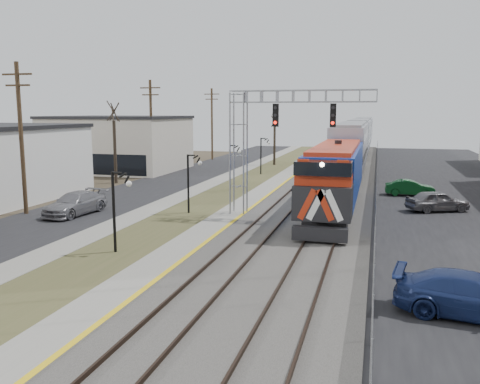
% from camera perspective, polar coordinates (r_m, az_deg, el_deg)
% --- Properties ---
extents(street_west, '(7.00, 120.00, 0.04)m').
position_cam_1_polar(street_west, '(43.81, -11.71, -0.09)').
color(street_west, black).
rests_on(street_west, ground).
extents(sidewalk, '(2.00, 120.00, 0.08)m').
position_cam_1_polar(sidewalk, '(41.98, -6.21, -0.31)').
color(sidewalk, gray).
rests_on(sidewalk, ground).
extents(grass_median, '(4.00, 120.00, 0.06)m').
position_cam_1_polar(grass_median, '(41.00, -2.30, -0.51)').
color(grass_median, '#434625').
rests_on(grass_median, ground).
extents(platform, '(2.00, 120.00, 0.24)m').
position_cam_1_polar(platform, '(40.20, 1.78, -0.57)').
color(platform, gray).
rests_on(platform, ground).
extents(ballast_bed, '(8.00, 120.00, 0.20)m').
position_cam_1_polar(ballast_bed, '(39.37, 8.88, -0.91)').
color(ballast_bed, '#595651').
rests_on(ballast_bed, ground).
extents(platform_edge, '(0.24, 120.00, 0.01)m').
position_cam_1_polar(platform_edge, '(39.99, 3.01, -0.45)').
color(platform_edge, gold).
rests_on(platform_edge, platform).
extents(track_near, '(1.58, 120.00, 0.15)m').
position_cam_1_polar(track_near, '(39.60, 6.01, -0.53)').
color(track_near, '#2D2119').
rests_on(track_near, ballast_bed).
extents(track_far, '(1.58, 120.00, 0.15)m').
position_cam_1_polar(track_far, '(39.21, 11.06, -0.75)').
color(track_far, '#2D2119').
rests_on(track_far, ballast_bed).
extents(train, '(3.00, 85.85, 5.33)m').
position_cam_1_polar(train, '(69.80, 13.00, 5.61)').
color(train, '#123299').
rests_on(train, ground).
extents(signal_gantry, '(9.00, 1.07, 8.15)m').
position_cam_1_polar(signal_gantry, '(32.33, 2.79, 6.83)').
color(signal_gantry, gray).
rests_on(signal_gantry, ground).
extents(lampposts, '(0.14, 62.14, 4.00)m').
position_cam_1_polar(lampposts, '(25.46, -13.66, -2.16)').
color(lampposts, black).
rests_on(lampposts, ground).
extents(utility_poles, '(0.28, 80.28, 10.00)m').
position_cam_1_polar(utility_poles, '(36.49, -23.34, 5.43)').
color(utility_poles, '#4C3823').
rests_on(utility_poles, ground).
extents(fence, '(0.04, 120.00, 1.60)m').
position_cam_1_polar(fence, '(39.04, 15.04, -0.15)').
color(fence, gray).
rests_on(fence, ground).
extents(bare_trees, '(12.30, 42.30, 5.95)m').
position_cam_1_polar(bare_trees, '(47.48, -10.94, 3.90)').
color(bare_trees, '#382D23').
rests_on(bare_trees, ground).
extents(car_lot_d, '(5.33, 2.77, 1.48)m').
position_cam_1_polar(car_lot_d, '(18.89, 24.68, -10.65)').
color(car_lot_d, navy).
rests_on(car_lot_d, ground).
extents(car_lot_e, '(4.56, 3.25, 1.44)m').
position_cam_1_polar(car_lot_e, '(37.37, 21.29, -0.99)').
color(car_lot_e, slate).
rests_on(car_lot_e, ground).
extents(car_lot_f, '(3.91, 1.43, 1.28)m').
position_cam_1_polar(car_lot_f, '(43.54, 18.54, 0.40)').
color(car_lot_f, '#0E461B').
rests_on(car_lot_f, ground).
extents(car_street_b, '(2.60, 5.30, 1.48)m').
position_cam_1_polar(car_street_b, '(35.45, -18.03, -1.30)').
color(car_street_b, gray).
rests_on(car_street_b, ground).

